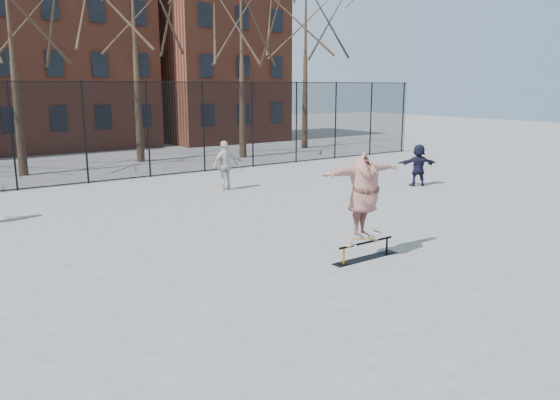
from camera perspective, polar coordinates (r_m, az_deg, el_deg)
ground at (r=12.28m, az=5.23°, el=-6.23°), size 100.00×100.00×0.00m
skate_rail at (r=12.42m, az=8.96°, el=-5.38°), size 1.80×0.28×0.40m
skateboard at (r=12.25m, az=8.60°, el=-4.16°), size 0.89×0.21×0.11m
skater at (r=12.02m, az=8.74°, el=0.31°), size 2.29×0.71×1.84m
bystander_white at (r=20.31m, az=-5.75°, el=3.62°), size 1.11×0.54×1.83m
bystander_navy at (r=21.71m, az=14.25°, el=3.56°), size 1.54×1.16×1.62m
fence at (r=23.17m, az=-16.41°, el=7.05°), size 34.03×0.07×4.00m
tree_row at (r=27.21m, az=-20.69°, el=18.63°), size 33.66×7.46×10.67m
rowhouses at (r=35.86m, az=-22.89°, el=14.57°), size 29.00×7.00×13.00m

